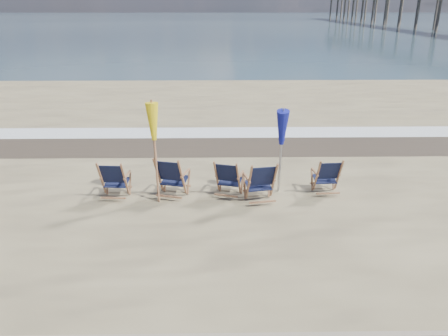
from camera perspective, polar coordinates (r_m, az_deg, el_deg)
The scene contains 11 objects.
ocean at distance 135.23m, azimuth -0.93°, elevation 18.76°, with size 400.00×400.00×0.00m, color #3C5463.
surf_foam at distance 16.08m, azimuth -0.36°, elevation 4.67°, with size 200.00×1.40×0.01m, color silver.
wet_sand_strip at distance 14.64m, azimuth -0.30°, elevation 3.06°, with size 200.00×2.60×0.00m, color #42362A.
beach_chair_0 at distance 10.59m, azimuth -12.81°, elevation -1.62°, with size 0.65×0.73×1.01m, color #111633, non-canonical shape.
beach_chair_1 at distance 10.37m, azimuth -5.47°, elevation -1.43°, with size 0.70×0.78×1.09m, color #111633, non-canonical shape.
beach_chair_2 at distance 10.42m, azimuth 1.90°, elevation -1.58°, with size 0.62×0.70×0.98m, color #111633, non-canonical shape.
beach_chair_3 at distance 10.24m, azimuth 6.54°, elevation -1.84°, with size 0.68×0.77×1.06m, color #111633, non-canonical shape.
beach_chair_4 at distance 10.99m, azimuth 14.77°, elevation -1.07°, with size 0.62×0.70×0.97m, color #111633, non-canonical shape.
umbrella_yellow at distance 9.99m, azimuth -9.14°, elevation 5.24°, with size 0.30×0.30×2.35m.
umbrella_blue at distance 10.35m, azimuth 7.56°, elevation 5.03°, with size 0.30×0.30×2.20m.
fishing_pier at distance 89.68m, azimuth 25.71°, elevation 18.89°, with size 4.40×140.00×9.30m, color brown, non-canonical shape.
Camera 1 is at (-0.15, -7.16, 4.42)m, focal length 35.00 mm.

